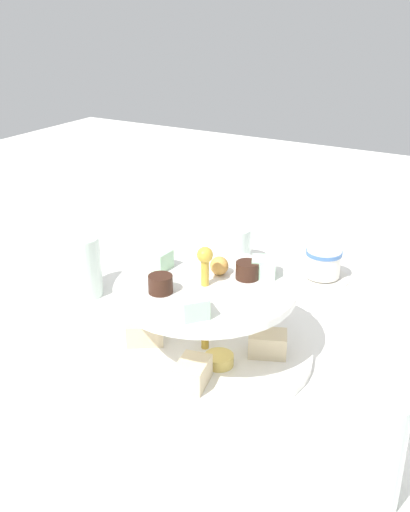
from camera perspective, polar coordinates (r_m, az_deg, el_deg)
name	(u,v)px	position (r m, az deg, el deg)	size (l,w,h in m)	color
ground_plane	(205,354)	(0.80, 0.00, -9.26)	(2.40, 2.40, 0.00)	white
tiered_serving_stand	(205,324)	(0.77, 0.03, -6.46)	(0.28, 0.28, 0.15)	white
water_glass_tall_right	(366,449)	(0.59, 15.01, -17.19)	(0.07, 0.07, 0.12)	silver
water_glass_short_left	(232,247)	(1.03, 2.59, 0.86)	(0.06, 0.06, 0.07)	silver
teacup_with_saucer	(323,265)	(1.00, 11.11, -0.86)	(0.09, 0.09, 0.05)	white
water_glass_mid_back	(82,266)	(0.94, -11.58, -0.95)	(0.06, 0.06, 0.10)	silver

